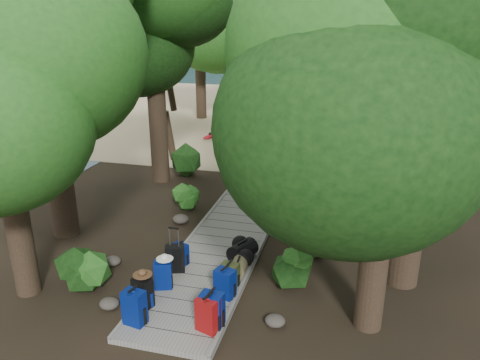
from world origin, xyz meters
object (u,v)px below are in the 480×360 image
(backpack_right_b, at_px, (212,308))
(backpack_left_a, at_px, (134,306))
(backpack_right_a, at_px, (208,313))
(backpack_right_c, at_px, (225,282))
(lone_suitcase_on_sand, at_px, (288,145))
(backpack_right_d, at_px, (230,273))
(duffel_right_khaki, at_px, (239,267))
(backpack_left_c, at_px, (163,273))
(kayak, at_px, (212,135))
(sun_lounger, at_px, (344,143))
(backpack_left_d, at_px, (180,253))
(backpack_left_b, at_px, (143,291))
(duffel_right_black, at_px, (243,251))
(suitcase_on_boardwalk, at_px, (175,258))

(backpack_right_b, bearing_deg, backpack_left_a, -163.18)
(backpack_right_a, height_order, backpack_right_c, backpack_right_a)
(lone_suitcase_on_sand, bearing_deg, backpack_right_d, -75.59)
(duffel_right_khaki, bearing_deg, backpack_left_a, -126.59)
(backpack_left_a, height_order, backpack_left_c, backpack_left_a)
(kayak, bearing_deg, backpack_right_c, -50.02)
(lone_suitcase_on_sand, distance_m, sun_lounger, 2.68)
(backpack_left_c, xyz_separation_m, sun_lounger, (3.23, 12.67, -0.18))
(backpack_left_a, height_order, backpack_right_a, backpack_left_a)
(backpack_left_d, relative_size, duffel_right_khaki, 1.05)
(backpack_left_d, distance_m, kayak, 12.36)
(backpack_left_a, relative_size, backpack_left_d, 1.39)
(backpack_right_c, bearing_deg, kayak, 126.43)
(backpack_left_b, bearing_deg, backpack_left_c, 100.33)
(backpack_left_c, bearing_deg, lone_suitcase_on_sand, 65.99)
(backpack_right_a, relative_size, duffel_right_khaki, 1.41)
(backpack_right_c, relative_size, backpack_right_d, 1.21)
(backpack_left_b, height_order, sun_lounger, backpack_left_b)
(backpack_left_d, relative_size, backpack_right_a, 0.75)
(backpack_right_c, bearing_deg, lone_suitcase_on_sand, 109.99)
(backpack_left_a, relative_size, backpack_left_b, 1.11)
(backpack_left_d, distance_m, duffel_right_khaki, 1.47)
(backpack_left_b, xyz_separation_m, lone_suitcase_on_sand, (1.03, 12.08, -0.09))
(backpack_left_d, relative_size, duffel_right_black, 0.79)
(backpack_right_a, bearing_deg, kayak, 126.47)
(backpack_left_b, relative_size, duffel_right_khaki, 1.32)
(backpack_right_d, bearing_deg, kayak, 118.36)
(backpack_left_a, distance_m, suitcase_on_boardwalk, 2.00)
(suitcase_on_boardwalk, bearing_deg, backpack_left_d, 75.11)
(backpack_left_c, xyz_separation_m, duffel_right_khaki, (1.44, 0.96, -0.17))
(duffel_right_khaki, xyz_separation_m, suitcase_on_boardwalk, (-1.45, -0.26, 0.15))
(backpack_left_c, height_order, lone_suitcase_on_sand, backpack_left_c)
(backpack_right_c, bearing_deg, sun_lounger, 99.26)
(duffel_right_black, distance_m, suitcase_on_boardwalk, 1.66)
(backpack_right_b, relative_size, backpack_right_d, 1.35)
(backpack_left_d, relative_size, backpack_right_d, 0.98)
(backpack_right_b, height_order, duffel_right_black, backpack_right_b)
(duffel_right_black, distance_m, kayak, 12.21)
(backpack_right_d, bearing_deg, backpack_right_a, -80.11)
(backpack_left_d, height_order, duffel_right_khaki, backpack_left_d)
(duffel_right_black, distance_m, lone_suitcase_on_sand, 9.70)
(kayak, bearing_deg, suitcase_on_boardwalk, -54.99)
(duffel_right_khaki, bearing_deg, kayak, 106.92)
(backpack_left_a, height_order, backpack_right_d, backpack_left_a)
(backpack_left_b, height_order, backpack_right_b, backpack_right_b)
(duffel_right_khaki, xyz_separation_m, kayak, (-4.50, 12.06, -0.13))
(backpack_left_b, bearing_deg, backpack_left_d, 106.51)
(duffel_right_khaki, xyz_separation_m, lone_suitcase_on_sand, (-0.53, 10.38, 0.08))
(backpack_left_d, distance_m, sun_lounger, 12.07)
(backpack_right_c, bearing_deg, duffel_right_black, 108.82)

